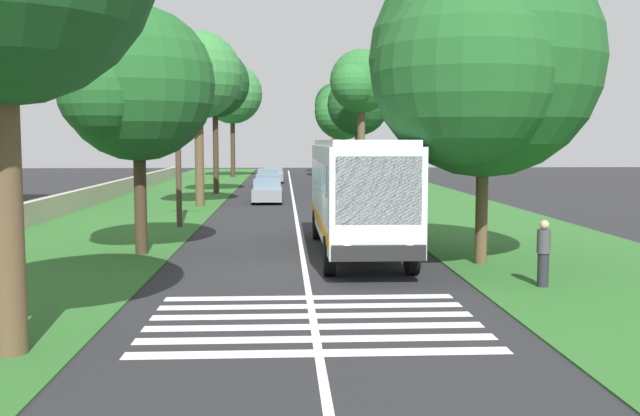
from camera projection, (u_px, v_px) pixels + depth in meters
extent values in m
plane|color=#262628|center=(305.00, 271.00, 20.64)|extent=(160.00, 160.00, 0.00)
cube|color=#2D6628|center=(128.00, 217.00, 35.14)|extent=(120.00, 8.00, 0.04)
cube|color=#2D6628|center=(460.00, 215.00, 35.97)|extent=(120.00, 8.00, 0.04)
cube|color=silver|center=(296.00, 216.00, 35.56)|extent=(110.00, 0.16, 0.01)
cube|color=silver|center=(357.00, 190.00, 23.71)|extent=(11.00, 2.50, 2.90)
cube|color=slate|center=(356.00, 174.00, 23.96)|extent=(9.68, 2.54, 0.85)
cube|color=slate|center=(379.00, 191.00, 18.24)|extent=(0.08, 2.20, 1.74)
cube|color=orange|center=(357.00, 220.00, 23.80)|extent=(10.78, 2.53, 0.36)
cube|color=silver|center=(357.00, 143.00, 23.56)|extent=(10.56, 2.30, 0.18)
cube|color=black|center=(379.00, 253.00, 18.27)|extent=(0.16, 2.40, 0.40)
sphere|color=#F2EDCC|center=(347.00, 248.00, 18.28)|extent=(0.24, 0.24, 0.24)
sphere|color=#F2EDCC|center=(410.00, 247.00, 18.36)|extent=(0.24, 0.24, 0.24)
cylinder|color=black|center=(329.00, 256.00, 19.91)|extent=(1.10, 0.32, 1.10)
cylinder|color=black|center=(317.00, 225.00, 27.27)|extent=(1.10, 0.32, 1.10)
cylinder|color=black|center=(412.00, 255.00, 20.03)|extent=(1.10, 0.32, 1.10)
cylinder|color=black|center=(377.00, 224.00, 27.39)|extent=(1.10, 0.32, 1.10)
cube|color=silver|center=(319.00, 353.00, 12.63)|extent=(0.45, 6.80, 0.01)
cube|color=silver|center=(316.00, 339.00, 13.52)|extent=(0.45, 6.80, 0.01)
cube|color=silver|center=(314.00, 327.00, 14.42)|extent=(0.45, 6.80, 0.01)
cube|color=silver|center=(312.00, 316.00, 15.31)|extent=(0.45, 6.80, 0.01)
cube|color=silver|center=(311.00, 306.00, 16.21)|extent=(0.45, 6.80, 0.01)
cube|color=silver|center=(309.00, 298.00, 17.10)|extent=(0.45, 6.80, 0.01)
cube|color=gray|center=(267.00, 194.00, 43.54)|extent=(4.30, 1.75, 0.70)
cube|color=slate|center=(267.00, 184.00, 43.38)|extent=(2.00, 1.61, 0.55)
cylinder|color=black|center=(254.00, 199.00, 42.18)|extent=(0.64, 0.22, 0.64)
cylinder|color=black|center=(255.00, 196.00, 44.86)|extent=(0.64, 0.22, 0.64)
cylinder|color=black|center=(280.00, 199.00, 42.25)|extent=(0.64, 0.22, 0.64)
cylinder|color=black|center=(281.00, 195.00, 44.94)|extent=(0.64, 0.22, 0.64)
cube|color=navy|center=(268.00, 187.00, 49.43)|extent=(4.30, 1.75, 0.70)
cube|color=slate|center=(268.00, 178.00, 49.28)|extent=(2.00, 1.61, 0.55)
cylinder|color=black|center=(256.00, 192.00, 48.07)|extent=(0.64, 0.22, 0.64)
cylinder|color=black|center=(258.00, 189.00, 50.76)|extent=(0.64, 0.22, 0.64)
cylinder|color=black|center=(280.00, 192.00, 48.15)|extent=(0.64, 0.22, 0.64)
cylinder|color=black|center=(280.00, 189.00, 50.83)|extent=(0.64, 0.22, 0.64)
cube|color=#145933|center=(268.00, 180.00, 59.07)|extent=(4.30, 1.75, 0.70)
cube|color=slate|center=(268.00, 172.00, 58.91)|extent=(2.00, 1.61, 0.55)
cylinder|color=black|center=(258.00, 183.00, 57.71)|extent=(0.64, 0.22, 0.64)
cylinder|color=black|center=(259.00, 181.00, 60.39)|extent=(0.64, 0.22, 0.64)
cylinder|color=black|center=(277.00, 183.00, 57.79)|extent=(0.64, 0.22, 0.64)
cylinder|color=black|center=(277.00, 181.00, 60.47)|extent=(0.64, 0.22, 0.64)
cube|color=gray|center=(274.00, 177.00, 64.56)|extent=(4.30, 1.75, 0.70)
cube|color=slate|center=(274.00, 170.00, 64.40)|extent=(2.00, 1.61, 0.55)
cylinder|color=black|center=(264.00, 180.00, 63.20)|extent=(0.64, 0.22, 0.64)
cylinder|color=black|center=(265.00, 178.00, 65.88)|extent=(0.64, 0.22, 0.64)
cylinder|color=black|center=(282.00, 180.00, 63.27)|extent=(0.64, 0.22, 0.64)
cylinder|color=black|center=(282.00, 178.00, 65.96)|extent=(0.64, 0.22, 0.64)
cylinder|color=#3D2D1E|center=(140.00, 191.00, 23.37)|extent=(0.40, 0.40, 4.12)
sphere|color=#1E5623|center=(138.00, 84.00, 23.05)|extent=(4.94, 4.94, 4.94)
sphere|color=#1E5623|center=(147.00, 98.00, 24.56)|extent=(3.22, 3.22, 3.22)
sphere|color=#1E5623|center=(105.00, 93.00, 21.82)|extent=(2.86, 2.86, 2.86)
cylinder|color=#3D2D1E|center=(233.00, 144.00, 73.42)|extent=(0.46, 0.46, 6.76)
sphere|color=#337A38|center=(232.00, 94.00, 72.96)|extent=(6.07, 6.07, 6.07)
sphere|color=#337A38|center=(234.00, 99.00, 74.81)|extent=(3.50, 3.50, 3.50)
sphere|color=#337A38|center=(222.00, 97.00, 71.44)|extent=(3.75, 3.75, 3.75)
cylinder|color=#3D2D1E|center=(216.00, 148.00, 50.47)|extent=(0.39, 0.39, 6.36)
sphere|color=#19471E|center=(215.00, 83.00, 50.05)|extent=(4.81, 4.81, 4.81)
sphere|color=#19471E|center=(217.00, 90.00, 51.52)|extent=(3.45, 3.45, 3.45)
sphere|color=#19471E|center=(203.00, 87.00, 48.85)|extent=(3.30, 3.30, 3.30)
cylinder|color=brown|center=(5.00, 197.00, 12.25)|extent=(0.58, 0.58, 5.44)
cylinder|color=brown|center=(199.00, 153.00, 40.50)|extent=(0.50, 0.50, 5.98)
sphere|color=#337A38|center=(198.00, 75.00, 40.10)|extent=(4.87, 4.87, 4.87)
sphere|color=#337A38|center=(201.00, 84.00, 41.58)|extent=(3.61, 3.61, 3.61)
sphere|color=#337A38|center=(182.00, 80.00, 38.88)|extent=(3.55, 3.55, 3.55)
cylinder|color=brown|center=(482.00, 195.00, 21.45)|extent=(0.36, 0.36, 4.12)
sphere|color=#1E5623|center=(485.00, 61.00, 21.09)|extent=(6.82, 6.82, 6.82)
sphere|color=#1E5623|center=(467.00, 84.00, 23.17)|extent=(3.94, 3.94, 3.94)
sphere|color=#1E5623|center=(464.00, 73.00, 19.39)|extent=(4.94, 4.94, 4.94)
cylinder|color=#4C3826|center=(343.00, 152.00, 73.76)|extent=(0.58, 0.58, 5.07)
sphere|color=#286B2D|center=(343.00, 111.00, 73.37)|extent=(5.80, 5.80, 5.80)
sphere|color=#286B2D|center=(342.00, 116.00, 75.14)|extent=(3.67, 3.67, 3.67)
sphere|color=#286B2D|center=(336.00, 115.00, 71.93)|extent=(3.90, 3.90, 3.90)
cylinder|color=#4C3826|center=(335.00, 143.00, 83.19)|extent=(0.59, 0.59, 6.78)
sphere|color=#19471E|center=(335.00, 103.00, 82.76)|extent=(4.51, 4.51, 4.51)
sphere|color=#19471E|center=(334.00, 106.00, 84.14)|extent=(3.32, 3.32, 3.32)
sphere|color=#19471E|center=(329.00, 105.00, 81.64)|extent=(3.33, 3.33, 3.33)
cylinder|color=brown|center=(358.00, 153.00, 60.83)|extent=(0.58, 0.58, 5.29)
sphere|color=#19471E|center=(358.00, 104.00, 60.46)|extent=(5.19, 5.19, 5.19)
sphere|color=#19471E|center=(356.00, 110.00, 62.04)|extent=(3.19, 3.19, 3.19)
sphere|color=#19471E|center=(350.00, 108.00, 59.16)|extent=(3.60, 3.60, 3.60)
cylinder|color=brown|center=(361.00, 145.00, 52.88)|extent=(0.56, 0.56, 6.73)
sphere|color=#286B2D|center=(361.00, 81.00, 52.45)|extent=(4.62, 4.62, 4.62)
sphere|color=#286B2D|center=(359.00, 87.00, 53.86)|extent=(3.18, 3.18, 3.18)
sphere|color=#286B2D|center=(354.00, 85.00, 51.30)|extent=(3.13, 3.13, 3.13)
cylinder|color=#473828|center=(178.00, 141.00, 30.62)|extent=(0.24, 0.24, 7.34)
cube|color=#3D3326|center=(177.00, 67.00, 30.34)|extent=(0.12, 1.40, 0.12)
cube|color=#B2A893|center=(85.00, 198.00, 39.89)|extent=(70.00, 0.40, 1.05)
cylinder|color=#26262D|center=(543.00, 270.00, 18.18)|extent=(0.28, 0.28, 0.85)
cylinder|color=#3F3F47|center=(544.00, 241.00, 18.11)|extent=(0.34, 0.34, 0.60)
sphere|color=tan|center=(544.00, 225.00, 18.07)|extent=(0.24, 0.24, 0.24)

